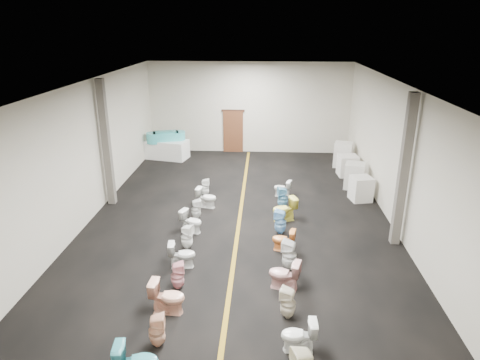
% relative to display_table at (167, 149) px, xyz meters
% --- Properties ---
extents(floor, '(16.00, 16.00, 0.00)m').
position_rel_display_table_xyz_m(floor, '(3.96, -6.61, -0.45)').
color(floor, black).
rests_on(floor, ground).
extents(ceiling, '(16.00, 16.00, 0.00)m').
position_rel_display_table_xyz_m(ceiling, '(3.96, -6.61, 4.05)').
color(ceiling, black).
rests_on(ceiling, ground).
extents(wall_back, '(10.00, 0.00, 10.00)m').
position_rel_display_table_xyz_m(wall_back, '(3.96, 1.39, 1.80)').
color(wall_back, beige).
rests_on(wall_back, ground).
extents(wall_front, '(10.00, 0.00, 10.00)m').
position_rel_display_table_xyz_m(wall_front, '(3.96, -14.61, 1.80)').
color(wall_front, beige).
rests_on(wall_front, ground).
extents(wall_left, '(0.00, 16.00, 16.00)m').
position_rel_display_table_xyz_m(wall_left, '(-1.04, -6.61, 1.80)').
color(wall_left, beige).
rests_on(wall_left, ground).
extents(wall_right, '(0.00, 16.00, 16.00)m').
position_rel_display_table_xyz_m(wall_right, '(8.96, -6.61, 1.80)').
color(wall_right, beige).
rests_on(wall_right, ground).
extents(aisle_stripe, '(0.12, 15.60, 0.01)m').
position_rel_display_table_xyz_m(aisle_stripe, '(3.96, -6.61, -0.44)').
color(aisle_stripe, '#856213').
rests_on(aisle_stripe, floor).
extents(back_door, '(1.00, 0.10, 2.10)m').
position_rel_display_table_xyz_m(back_door, '(3.16, 1.33, 0.60)').
color(back_door, '#562D19').
rests_on(back_door, floor).
extents(door_frame, '(1.15, 0.08, 0.10)m').
position_rel_display_table_xyz_m(door_frame, '(3.16, 1.34, 1.67)').
color(door_frame, '#331C11').
rests_on(door_frame, back_door).
extents(column_left, '(0.25, 0.25, 4.50)m').
position_rel_display_table_xyz_m(column_left, '(-0.79, -5.61, 1.80)').
color(column_left, '#59544C').
rests_on(column_left, floor).
extents(column_right, '(0.25, 0.25, 4.50)m').
position_rel_display_table_xyz_m(column_right, '(8.71, -8.11, 1.80)').
color(column_right, '#59544C').
rests_on(column_right, floor).
extents(display_table, '(2.19, 1.43, 0.90)m').
position_rel_display_table_xyz_m(display_table, '(0.00, 0.00, 0.00)').
color(display_table, white).
rests_on(display_table, floor).
extents(bathtub, '(1.81, 0.99, 0.55)m').
position_rel_display_table_xyz_m(bathtub, '(0.00, 0.00, 0.62)').
color(bathtub, '#3FB3B7').
rests_on(bathtub, display_table).
extents(appliance_crate_a, '(0.84, 0.84, 0.91)m').
position_rel_display_table_xyz_m(appliance_crate_a, '(8.36, -4.83, 0.01)').
color(appliance_crate_a, silver).
rests_on(appliance_crate_a, floor).
extents(appliance_crate_b, '(0.92, 0.92, 1.03)m').
position_rel_display_table_xyz_m(appliance_crate_b, '(8.36, -3.57, 0.07)').
color(appliance_crate_b, silver).
rests_on(appliance_crate_b, floor).
extents(appliance_crate_c, '(0.85, 0.85, 0.89)m').
position_rel_display_table_xyz_m(appliance_crate_c, '(8.36, -2.06, -0.00)').
color(appliance_crate_c, silver).
rests_on(appliance_crate_c, floor).
extents(appliance_crate_d, '(0.95, 0.95, 1.11)m').
position_rel_display_table_xyz_m(appliance_crate_d, '(8.36, -0.79, 0.11)').
color(appliance_crate_d, silver).
rests_on(appliance_crate_d, floor).
extents(toilet_left_1, '(0.39, 0.39, 0.74)m').
position_rel_display_table_xyz_m(toilet_left_1, '(2.64, -12.86, -0.08)').
color(toilet_left_1, '#E7AF8E').
rests_on(toilet_left_1, floor).
extents(toilet_left_2, '(0.82, 0.50, 0.81)m').
position_rel_display_table_xyz_m(toilet_left_2, '(2.62, -11.77, -0.04)').
color(toilet_left_2, '#EDAC91').
rests_on(toilet_left_2, floor).
extents(toilet_left_3, '(0.41, 0.40, 0.72)m').
position_rel_display_table_xyz_m(toilet_left_3, '(2.67, -10.84, -0.09)').
color(toilet_left_3, pink).
rests_on(toilet_left_3, floor).
extents(toilet_left_4, '(0.76, 0.50, 0.73)m').
position_rel_display_table_xyz_m(toilet_left_4, '(2.59, -9.83, -0.08)').
color(toilet_left_4, silver).
rests_on(toilet_left_4, floor).
extents(toilet_left_5, '(0.44, 0.43, 0.76)m').
position_rel_display_table_xyz_m(toilet_left_5, '(2.55, -8.84, -0.07)').
color(toilet_left_5, white).
rests_on(toilet_left_5, floor).
extents(toilet_left_6, '(0.80, 0.63, 0.72)m').
position_rel_display_table_xyz_m(toilet_left_6, '(2.50, -7.76, -0.09)').
color(toilet_left_6, white).
rests_on(toilet_left_6, floor).
extents(toilet_left_7, '(0.41, 0.40, 0.70)m').
position_rel_display_table_xyz_m(toilet_left_7, '(2.50, -6.81, -0.10)').
color(toilet_left_7, white).
rests_on(toilet_left_7, floor).
extents(toilet_left_8, '(0.78, 0.53, 0.73)m').
position_rel_display_table_xyz_m(toilet_left_8, '(2.71, -5.80, -0.08)').
color(toilet_left_8, white).
rests_on(toilet_left_8, floor).
extents(toilet_left_9, '(0.32, 0.31, 0.68)m').
position_rel_display_table_xyz_m(toilet_left_9, '(2.52, -4.74, -0.11)').
color(toilet_left_9, white).
rests_on(toilet_left_9, floor).
extents(toilet_right_1, '(0.71, 0.42, 0.72)m').
position_rel_display_table_xyz_m(toilet_right_1, '(5.50, -12.84, -0.09)').
color(toilet_right_1, white).
rests_on(toilet_right_1, floor).
extents(toilet_right_2, '(0.43, 0.43, 0.75)m').
position_rel_display_table_xyz_m(toilet_right_2, '(5.34, -11.81, -0.07)').
color(toilet_right_2, beige).
rests_on(toilet_right_2, floor).
extents(toilet_right_3, '(0.87, 0.64, 0.79)m').
position_rel_display_table_xyz_m(toilet_right_3, '(5.29, -10.69, -0.05)').
color(toilet_right_3, '#D69D9A').
rests_on(toilet_right_3, floor).
extents(toilet_right_4, '(0.49, 0.48, 0.86)m').
position_rel_display_table_xyz_m(toilet_right_4, '(5.47, -9.78, -0.02)').
color(toilet_right_4, silver).
rests_on(toilet_right_4, floor).
extents(toilet_right_5, '(0.73, 0.50, 0.68)m').
position_rel_display_table_xyz_m(toilet_right_5, '(5.35, -8.78, -0.11)').
color(toilet_right_5, orange).
rests_on(toilet_right_5, floor).
extents(toilet_right_6, '(0.45, 0.45, 0.80)m').
position_rel_display_table_xyz_m(toilet_right_6, '(5.30, -7.72, -0.05)').
color(toilet_right_6, '#84C0EF').
rests_on(toilet_right_6, floor).
extents(toilet_right_7, '(0.91, 0.70, 0.81)m').
position_rel_display_table_xyz_m(toilet_right_7, '(5.45, -6.77, -0.04)').
color(toilet_right_7, '#E6D952').
rests_on(toilet_right_7, floor).
extents(toilet_right_8, '(0.42, 0.42, 0.80)m').
position_rel_display_table_xyz_m(toilet_right_8, '(5.43, -5.74, -0.05)').
color(toilet_right_8, '#6BADCE').
rests_on(toilet_right_8, floor).
extents(toilet_right_9, '(0.75, 0.57, 0.67)m').
position_rel_display_table_xyz_m(toilet_right_9, '(5.47, -4.66, -0.11)').
color(toilet_right_9, white).
rests_on(toilet_right_9, floor).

